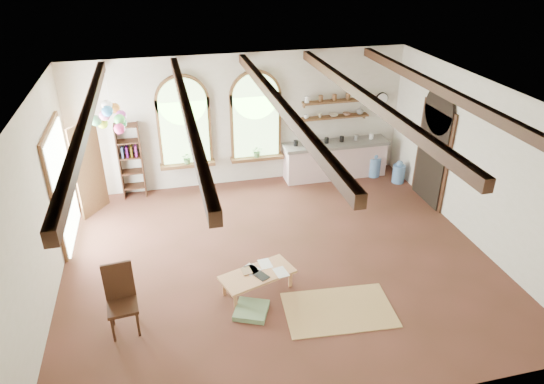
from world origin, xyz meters
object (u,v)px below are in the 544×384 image
object	(u,v)px
kitchen_counter	(335,159)
coffee_table	(257,275)
side_chair	(124,313)
balloon_cluster	(111,117)

from	to	relation	value
kitchen_counter	coffee_table	bearing A→B (deg)	-125.65
kitchen_counter	side_chair	distance (m)	6.78
balloon_cluster	side_chair	bearing A→B (deg)	-88.97
kitchen_counter	side_chair	xyz separation A→B (m)	(-5.10, -4.46, -0.14)
balloon_cluster	kitchen_counter	bearing A→B (deg)	9.88
coffee_table	side_chair	bearing A→B (deg)	-168.67
kitchen_counter	side_chair	world-z (taller)	side_chair
side_chair	balloon_cluster	bearing A→B (deg)	91.03
kitchen_counter	coffee_table	distance (m)	4.94
kitchen_counter	balloon_cluster	xyz separation A→B (m)	(-5.17, -0.90, 1.85)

